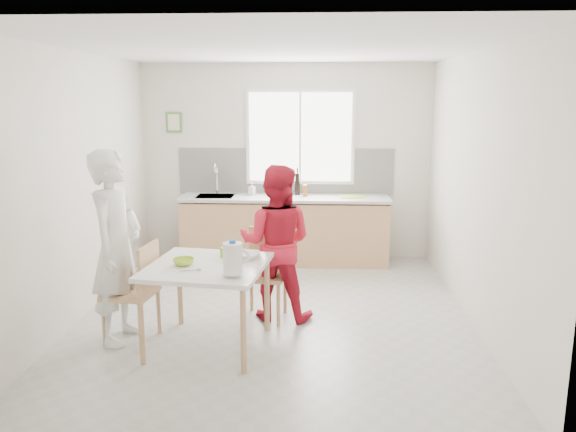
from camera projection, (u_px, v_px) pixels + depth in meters
name	position (u px, v px, depth m)	size (l,w,h in m)	color
ground	(275.00, 315.00, 5.89)	(4.50, 4.50, 0.00)	#B7B7B2
room_shell	(274.00, 158.00, 5.55)	(4.50, 4.50, 4.50)	silver
window	(300.00, 137.00, 7.71)	(1.50, 0.06, 1.30)	white
backsplash	(286.00, 171.00, 7.83)	(3.00, 0.02, 0.65)	white
picture_frame	(174.00, 122.00, 7.75)	(0.22, 0.03, 0.28)	#4E843C
kitchen_counter	(284.00, 232.00, 7.71)	(2.84, 0.64, 1.37)	tan
dining_table	(207.00, 273.00, 5.01)	(1.14, 1.14, 0.78)	white
chair_left	(137.00, 288.00, 5.17)	(0.49, 0.49, 0.94)	tan
chair_far	(266.00, 269.00, 5.78)	(0.48, 0.48, 0.92)	tan
person_white	(116.00, 247.00, 5.12)	(0.65, 0.43, 1.79)	white
person_red	(276.00, 243.00, 5.68)	(0.77, 0.60, 1.59)	red
bowl_green	(184.00, 262.00, 4.98)	(0.19, 0.19, 0.06)	#A6D230
bowl_white	(247.00, 255.00, 5.18)	(0.24, 0.24, 0.06)	white
milk_jug	(233.00, 258.00, 4.64)	(0.23, 0.16, 0.29)	white
green_box	(227.00, 252.00, 5.24)	(0.10, 0.10, 0.09)	#83BF2C
spoon	(190.00, 270.00, 4.80)	(0.01, 0.01, 0.16)	#A5A5AA
cutting_board	(352.00, 196.00, 7.58)	(0.35, 0.25, 0.01)	#92BD2B
wine_bottle_a	(273.00, 184.00, 7.63)	(0.07, 0.07, 0.32)	black
wine_bottle_b	(297.00, 184.00, 7.72)	(0.07, 0.07, 0.30)	black
jar_amber	(305.00, 191.00, 7.59)	(0.06, 0.06, 0.16)	brown
soap_bottle	(252.00, 189.00, 7.71)	(0.08, 0.08, 0.17)	#999999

